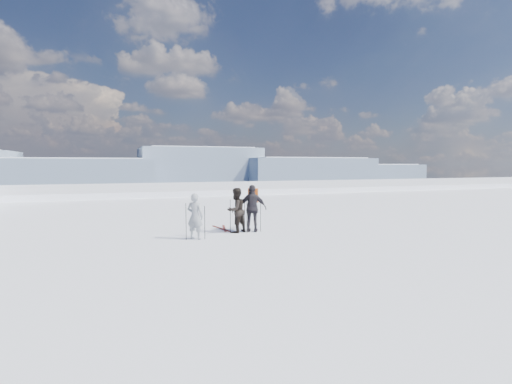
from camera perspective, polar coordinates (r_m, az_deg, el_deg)
lake_basin at (r=42.08m, az=-11.18°, el=-8.72°), size 820.00×820.00×71.62m
far_mountain_range at (r=466.82m, az=-16.14°, el=2.63°), size 770.00×110.00×53.00m
skier_grey at (r=14.56m, az=-8.71°, el=-3.45°), size 0.73×0.69×1.67m
skier_dark at (r=15.79m, az=-2.88°, el=-2.63°), size 1.07×0.99×1.78m
skier_pack at (r=15.95m, az=-0.49°, el=-2.36°), size 1.20×0.88×1.89m
backpack at (r=16.11m, az=-0.42°, el=2.09°), size 0.46×0.37×0.57m
ski_poles at (r=15.35m, az=-3.77°, el=-3.76°), size 3.16×0.90×1.33m
skis_loose at (r=16.88m, az=-4.77°, el=-5.20°), size 0.56×1.69×0.03m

